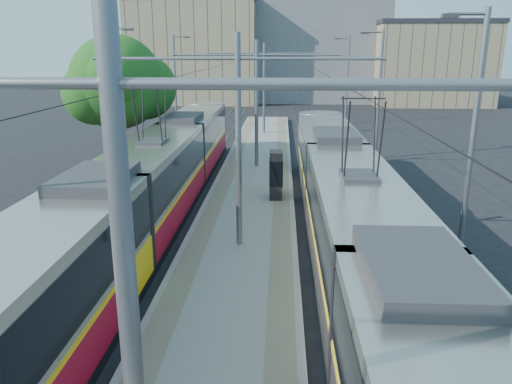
{
  "coord_description": "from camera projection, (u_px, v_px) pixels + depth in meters",
  "views": [
    {
      "loc": [
        1.39,
        -8.07,
        6.76
      ],
      "look_at": [
        0.47,
        9.99,
        1.6
      ],
      "focal_mm": 35.0,
      "sensor_mm": 36.0,
      "label": 1
    }
  ],
  "objects": [
    {
      "name": "platform",
      "position": [
        254.0,
        182.0,
        25.96
      ],
      "size": [
        4.0,
        50.0,
        0.3
      ],
      "primitive_type": "cube",
      "color": "gray",
      "rests_on": "ground"
    },
    {
      "name": "tactile_strip_left",
      "position": [
        226.0,
        179.0,
        25.99
      ],
      "size": [
        0.7,
        50.0,
        0.01
      ],
      "primitive_type": "cube",
      "color": "gray",
      "rests_on": "platform"
    },
    {
      "name": "tactile_strip_right",
      "position": [
        282.0,
        179.0,
        25.85
      ],
      "size": [
        0.7,
        50.0,
        0.01
      ],
      "primitive_type": "cube",
      "color": "gray",
      "rests_on": "platform"
    },
    {
      "name": "rails",
      "position": [
        254.0,
        184.0,
        26.0
      ],
      "size": [
        8.71,
        70.0,
        0.03
      ],
      "color": "gray",
      "rests_on": "ground"
    },
    {
      "name": "tram_left",
      "position": [
        155.0,
        182.0,
        19.81
      ],
      "size": [
        2.43,
        30.89,
        5.5
      ],
      "color": "black",
      "rests_on": "ground"
    },
    {
      "name": "tram_right",
      "position": [
        356.0,
        226.0,
        14.46
      ],
      "size": [
        2.43,
        31.73,
        5.5
      ],
      "color": "black",
      "rests_on": "ground"
    },
    {
      "name": "catenary",
      "position": [
        250.0,
        103.0,
        22.03
      ],
      "size": [
        9.2,
        70.0,
        7.0
      ],
      "color": "slate",
      "rests_on": "platform"
    },
    {
      "name": "street_lamps",
      "position": [
        257.0,
        96.0,
        28.69
      ],
      "size": [
        15.18,
        38.22,
        8.0
      ],
      "color": "slate",
      "rests_on": "ground"
    },
    {
      "name": "shelter",
      "position": [
        276.0,
        174.0,
        22.28
      ],
      "size": [
        0.63,
        1.0,
        2.16
      ],
      "rotation": [
        0.0,
        0.0,
        0.03
      ],
      "color": "black",
      "rests_on": "platform"
    },
    {
      "name": "tree",
      "position": [
        124.0,
        84.0,
        25.27
      ],
      "size": [
        5.19,
        4.8,
        7.54
      ],
      "color": "#382314",
      "rests_on": "ground"
    },
    {
      "name": "building_left",
      "position": [
        196.0,
        51.0,
        65.98
      ],
      "size": [
        16.32,
        12.24,
        13.12
      ],
      "color": "gray",
      "rests_on": "ground"
    },
    {
      "name": "building_centre",
      "position": [
        316.0,
        49.0,
        68.95
      ],
      "size": [
        18.36,
        14.28,
        13.79
      ],
      "color": "gray",
      "rests_on": "ground"
    },
    {
      "name": "building_right",
      "position": [
        429.0,
        63.0,
        62.99
      ],
      "size": [
        14.28,
        10.2,
        10.25
      ],
      "color": "gray",
      "rests_on": "ground"
    }
  ]
}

